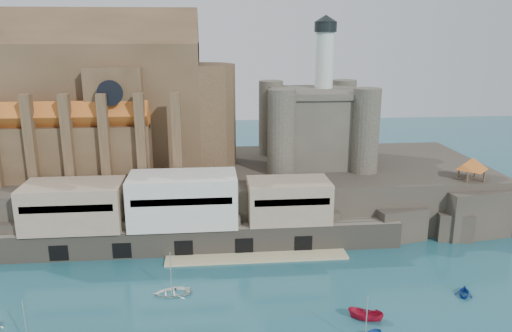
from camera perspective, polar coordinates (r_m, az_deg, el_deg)
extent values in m
plane|color=#1A4D58|center=(67.77, -0.09, -17.09)|extent=(300.00, 300.00, 0.00)
cube|color=#2B2620|center=(102.08, -2.20, -2.63)|extent=(100.00, 34.00, 10.00)
cube|color=#2B2620|center=(93.04, -25.81, -7.32)|extent=(9.00, 5.00, 6.00)
cube|color=#2B2620|center=(88.70, -16.00, -7.42)|extent=(9.00, 5.00, 6.00)
cube|color=#2B2620|center=(87.12, -4.86, -7.27)|extent=(9.00, 5.00, 6.00)
cube|color=#2B2620|center=(88.83, 6.25, -6.86)|extent=(9.00, 5.00, 6.00)
cube|color=#2B2620|center=(93.29, 15.98, -6.28)|extent=(9.00, 5.00, 6.00)
cube|color=#6A6355|center=(86.53, -6.85, -8.03)|extent=(70.00, 6.00, 4.50)
cube|color=tan|center=(83.58, 0.12, -10.37)|extent=(30.00, 4.00, 0.40)
cube|color=black|center=(87.63, -21.60, -9.21)|extent=(3.00, 0.40, 2.60)
cube|color=black|center=(85.36, -15.06, -9.28)|extent=(3.00, 0.40, 2.60)
cube|color=black|center=(84.22, -8.25, -9.24)|extent=(3.00, 0.40, 2.60)
cube|color=black|center=(84.27, -1.36, -9.06)|extent=(3.00, 0.40, 2.60)
cube|color=black|center=(85.49, 5.42, -8.76)|extent=(3.00, 0.40, 2.60)
cube|color=#9C846A|center=(88.22, -20.09, -4.25)|extent=(16.00, 9.00, 7.50)
cube|color=silver|center=(85.23, -8.32, -3.77)|extent=(18.00, 9.00, 8.50)
cube|color=#9C846A|center=(86.38, 3.74, -3.90)|extent=(14.00, 8.00, 7.00)
cube|color=#4E3924|center=(102.18, -17.18, 6.52)|extent=(38.00, 14.00, 24.00)
cube|color=#4E3924|center=(101.22, -17.72, 13.24)|extent=(38.00, 13.01, 13.01)
cylinder|color=#4E3924|center=(100.39, -6.37, 5.80)|extent=(14.00, 14.00, 20.00)
cube|color=#4E3924|center=(101.74, -14.88, 5.51)|extent=(10.00, 20.00, 20.00)
cube|color=#4E3924|center=(95.27, -20.31, 1.37)|extent=(28.00, 5.00, 10.00)
cube|color=#4E3924|center=(113.32, -17.96, 3.65)|extent=(28.00, 5.00, 10.00)
cube|color=#BD5D20|center=(94.03, -20.68, 5.27)|extent=(28.00, 5.66, 5.66)
cube|color=#BD5D20|center=(112.27, -18.24, 6.95)|extent=(28.00, 5.66, 5.66)
cylinder|color=black|center=(89.17, -16.35, 8.01)|extent=(4.40, 0.30, 4.40)
cube|color=#4E3924|center=(93.54, -24.37, 2.60)|extent=(1.60, 2.20, 16.00)
cube|color=#4E3924|center=(91.71, -20.70, 2.75)|extent=(1.60, 2.20, 16.00)
cube|color=#4E3924|center=(90.27, -16.90, 2.89)|extent=(1.60, 2.20, 16.00)
cube|color=#4E3924|center=(89.24, -13.00, 3.02)|extent=(1.60, 2.20, 16.00)
cube|color=#4E3924|center=(88.63, -9.02, 3.14)|extent=(1.60, 2.20, 16.00)
cube|color=#464237|center=(102.18, 6.71, 4.24)|extent=(16.00, 16.00, 14.00)
cube|color=#464237|center=(101.05, 6.84, 8.37)|extent=(17.00, 17.00, 1.20)
cylinder|color=#464237|center=(92.84, 2.92, 3.86)|extent=(5.20, 5.20, 16.00)
cylinder|color=#464237|center=(96.45, 12.39, 3.95)|extent=(5.20, 5.20, 16.00)
cylinder|color=#464237|center=(108.43, 1.69, 5.51)|extent=(5.20, 5.20, 16.00)
cylinder|color=#464237|center=(111.54, 9.91, 5.56)|extent=(5.20, 5.20, 16.00)
cylinder|color=silver|center=(102.94, 7.82, 11.59)|extent=(3.60, 3.60, 12.00)
cylinder|color=black|center=(102.76, 7.96, 15.49)|extent=(4.40, 4.40, 2.00)
cone|color=black|center=(102.78, 7.99, 16.38)|extent=(4.60, 4.60, 1.40)
cube|color=#2B2620|center=(100.77, 22.98, -4.50)|extent=(12.00, 10.00, 8.70)
cube|color=#2B2620|center=(97.07, 21.60, -6.25)|extent=(6.00, 5.00, 5.00)
cube|color=#2B2620|center=(105.25, 24.81, -4.67)|extent=(5.00, 4.00, 6.00)
cube|color=#4E3924|center=(99.44, 23.25, -2.05)|extent=(4.20, 4.20, 0.30)
cylinder|color=#4E3924|center=(96.95, 22.95, -1.55)|extent=(0.36, 0.36, 3.20)
cylinder|color=#4E3924|center=(98.50, 24.59, -1.48)|extent=(0.36, 0.36, 3.20)
cylinder|color=#4E3924|center=(99.65, 22.10, -1.03)|extent=(0.36, 0.36, 3.20)
cylinder|color=#4E3924|center=(101.16, 23.71, -0.97)|extent=(0.36, 0.36, 3.20)
pyramid|color=#BD5D20|center=(98.38, 23.50, 0.26)|extent=(6.40, 6.40, 2.20)
imported|color=#A4102B|center=(69.10, 12.37, -16.79)|extent=(2.26, 2.24, 4.59)
imported|color=white|center=(74.29, -9.60, -14.20)|extent=(1.50, 3.90, 5.32)
imported|color=#103195|center=(78.68, 22.64, -13.48)|extent=(3.38, 2.97, 3.35)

